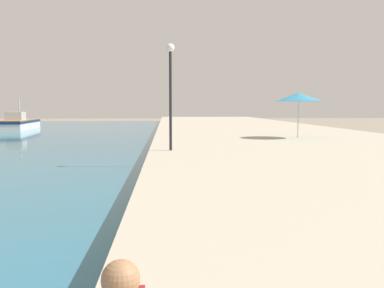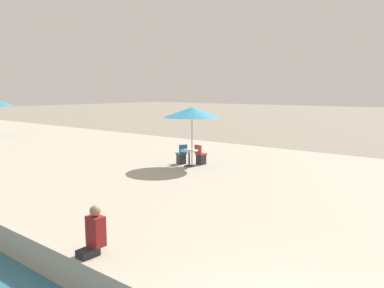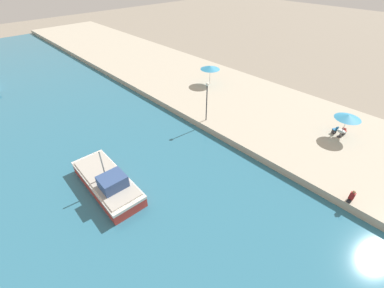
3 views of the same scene
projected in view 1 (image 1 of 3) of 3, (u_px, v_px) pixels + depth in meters
The scene contains 4 objects.
quay_promenade at pixel (255, 135), 34.96m from camera, with size 16.00×90.00×0.78m.
fishing_boat_mid at pixel (20, 123), 49.24m from camera, with size 3.40×10.37×3.55m.
cafe_umbrella_white at pixel (299, 97), 25.57m from camera, with size 2.78×2.78×2.71m.
lamppost at pixel (170, 78), 18.24m from camera, with size 0.36×0.36×4.56m.
Camera 1 is at (0.75, 2.48, 2.66)m, focal length 40.00 mm.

